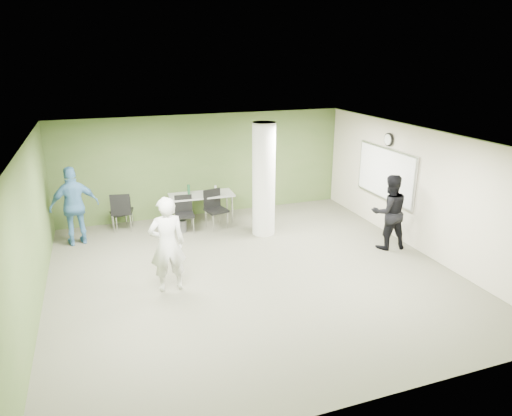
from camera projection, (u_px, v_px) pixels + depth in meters
name	position (u px, v px, depth m)	size (l,w,h in m)	color
floor	(252.00, 273.00, 9.47)	(8.00, 8.00, 0.00)	#575544
ceiling	(252.00, 139.00, 8.57)	(8.00, 8.00, 0.00)	white
wall_back	(205.00, 165.00, 12.59)	(8.00, 0.02, 2.80)	#47602D
wall_left	(30.00, 235.00, 7.75)	(0.02, 8.00, 2.80)	#47602D
wall_right_cream	(419.00, 190.00, 10.29)	(0.02, 8.00, 2.80)	beige
column	(264.00, 180.00, 11.12)	(0.56, 0.56, 2.80)	silver
whiteboard	(385.00, 174.00, 11.30)	(0.05, 2.30, 1.30)	silver
wall_clock	(389.00, 140.00, 11.03)	(0.06, 0.32, 0.32)	black
folding_table	(201.00, 196.00, 12.07)	(1.71, 0.80, 1.05)	#9D9C97
wastebasket	(181.00, 226.00, 11.62)	(0.27, 0.27, 0.31)	#4C4C4C
chair_back_left	(121.00, 211.00, 11.63)	(0.54, 0.54, 0.89)	black
chair_back_right	(121.00, 209.00, 11.54)	(0.59, 0.59, 1.02)	black
chair_table_left	(184.00, 211.00, 11.57)	(0.50, 0.50, 0.92)	black
chair_table_right	(215.00, 206.00, 11.79)	(0.60, 0.60, 1.01)	black
woman_white	(167.00, 245.00, 8.52)	(0.68, 0.45, 1.87)	silver
man_black	(389.00, 212.00, 10.44)	(0.86, 0.67, 1.76)	black
man_blue	(74.00, 206.00, 10.65)	(1.11, 0.46, 1.89)	teal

